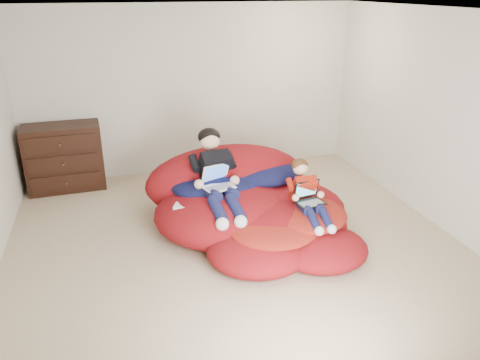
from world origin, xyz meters
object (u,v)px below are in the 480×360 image
object	(u,v)px
younger_boy	(307,192)
older_boy	(216,172)
beanbag_pile	(251,206)
laptop_black	(309,197)
dresser	(64,157)
laptop_white	(217,181)

from	to	relation	value
younger_boy	older_boy	bearing A→B (deg)	149.50
beanbag_pile	laptop_black	distance (m)	0.76
beanbag_pile	dresser	bearing A→B (deg)	139.93
dresser	beanbag_pile	distance (m)	2.88
older_boy	younger_boy	world-z (taller)	older_boy
dresser	beanbag_pile	xyz separation A→B (m)	(2.20, -1.85, -0.19)
beanbag_pile	older_boy	distance (m)	0.61
older_boy	dresser	bearing A→B (deg)	135.83
dresser	younger_boy	size ratio (longest dim) A/B	1.19
older_boy	younger_boy	bearing A→B (deg)	-30.50
older_boy	younger_boy	size ratio (longest dim) A/B	1.38
dresser	laptop_black	xyz separation A→B (m)	(2.71, -2.34, 0.08)
laptop_black	beanbag_pile	bearing A→B (deg)	136.26
beanbag_pile	older_boy	bearing A→B (deg)	165.37
beanbag_pile	laptop_black	xyz separation A→B (m)	(0.51, -0.49, 0.27)
laptop_white	dresser	bearing A→B (deg)	134.50
dresser	beanbag_pile	size ratio (longest dim) A/B	0.44
older_boy	younger_boy	distance (m)	1.07
beanbag_pile	laptop_white	xyz separation A→B (m)	(-0.40, 0.02, 0.37)
beanbag_pile	older_boy	size ratio (longest dim) A/B	1.95
laptop_white	younger_boy	bearing A→B (deg)	-26.50
beanbag_pile	laptop_black	world-z (taller)	beanbag_pile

